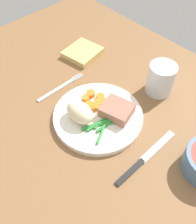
{
  "coord_description": "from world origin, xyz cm",
  "views": [
    {
      "loc": [
        28.03,
        -26.67,
        55.3
      ],
      "look_at": [
        -2.41,
        1.93,
        4.6
      ],
      "focal_mm": 40.39,
      "sensor_mm": 36.0,
      "label": 1
    }
  ],
  "objects_px": {
    "fork": "(61,87)",
    "water_glass": "(160,81)",
    "meat_portion": "(117,110)",
    "napkin": "(83,53)",
    "dinner_plate": "(98,116)",
    "knife": "(145,158)"
  },
  "relations": [
    {
      "from": "fork",
      "to": "water_glass",
      "type": "bearing_deg",
      "value": 40.24
    },
    {
      "from": "meat_portion",
      "to": "napkin",
      "type": "relative_size",
      "value": 0.7
    },
    {
      "from": "water_glass",
      "to": "napkin",
      "type": "distance_m",
      "value": 0.28
    },
    {
      "from": "meat_portion",
      "to": "dinner_plate",
      "type": "bearing_deg",
      "value": -130.6
    },
    {
      "from": "fork",
      "to": "water_glass",
      "type": "distance_m",
      "value": 0.29
    },
    {
      "from": "fork",
      "to": "napkin",
      "type": "bearing_deg",
      "value": 111.45
    },
    {
      "from": "meat_portion",
      "to": "napkin",
      "type": "distance_m",
      "value": 0.29
    },
    {
      "from": "napkin",
      "to": "water_glass",
      "type": "bearing_deg",
      "value": 10.45
    },
    {
      "from": "napkin",
      "to": "fork",
      "type": "bearing_deg",
      "value": -64.15
    },
    {
      "from": "dinner_plate",
      "to": "napkin",
      "type": "xyz_separation_m",
      "value": [
        -0.23,
        0.15,
        0.0
      ]
    },
    {
      "from": "dinner_plate",
      "to": "napkin",
      "type": "bearing_deg",
      "value": 147.5
    },
    {
      "from": "knife",
      "to": "napkin",
      "type": "relative_size",
      "value": 1.87
    },
    {
      "from": "meat_portion",
      "to": "water_glass",
      "type": "height_order",
      "value": "water_glass"
    },
    {
      "from": "fork",
      "to": "water_glass",
      "type": "xyz_separation_m",
      "value": [
        0.21,
        0.2,
        0.04
      ]
    },
    {
      "from": "fork",
      "to": "napkin",
      "type": "distance_m",
      "value": 0.17
    },
    {
      "from": "dinner_plate",
      "to": "fork",
      "type": "height_order",
      "value": "dinner_plate"
    },
    {
      "from": "knife",
      "to": "napkin",
      "type": "bearing_deg",
      "value": 160.73
    },
    {
      "from": "napkin",
      "to": "meat_portion",
      "type": "bearing_deg",
      "value": -22.72
    },
    {
      "from": "meat_portion",
      "to": "water_glass",
      "type": "relative_size",
      "value": 0.84
    },
    {
      "from": "water_glass",
      "to": "fork",
      "type": "bearing_deg",
      "value": -135.37
    },
    {
      "from": "dinner_plate",
      "to": "water_glass",
      "type": "height_order",
      "value": "water_glass"
    },
    {
      "from": "fork",
      "to": "dinner_plate",
      "type": "bearing_deg",
      "value": -3.48
    }
  ]
}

